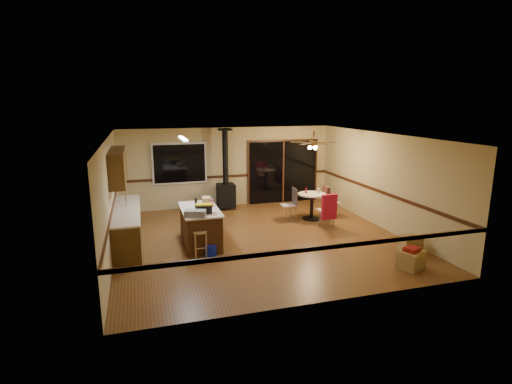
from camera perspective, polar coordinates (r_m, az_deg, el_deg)
name	(u,v)px	position (r m, az deg, el deg)	size (l,w,h in m)	color
floor	(259,238)	(10.26, 0.48, -6.63)	(7.00, 7.00, 0.00)	brown
ceiling	(260,136)	(9.71, 0.51, 7.99)	(7.00, 7.00, 0.00)	silver
wall_back	(229,167)	(13.24, -3.94, 3.57)	(7.00, 7.00, 0.00)	tan
wall_front	(321,231)	(6.75, 9.23, -5.59)	(7.00, 7.00, 0.00)	tan
wall_left	(110,198)	(9.52, -20.11, -0.82)	(7.00, 7.00, 0.00)	tan
wall_right	(382,181)	(11.41, 17.56, 1.52)	(7.00, 7.00, 0.00)	tan
chair_rail	(259,200)	(9.97, 0.49, -1.21)	(7.00, 7.00, 0.08)	#3A1D0E
window	(180,163)	(12.91, -10.87, 4.03)	(1.72, 0.10, 1.32)	black
sliding_door	(283,172)	(13.76, 3.88, 2.86)	(2.52, 0.10, 2.10)	black
lower_cabinets	(127,227)	(10.21, -17.90, -4.83)	(0.60, 3.00, 0.86)	#503414
countertop	(126,210)	(10.09, -18.07, -2.39)	(0.64, 3.04, 0.04)	beige
upper_cabinets	(118,167)	(10.08, -19.15, 3.46)	(0.35, 2.00, 0.80)	#503414
kitchen_island	(200,226)	(9.81, -7.96, -4.90)	(0.88, 1.68, 0.90)	#3E210F
wood_stove	(226,187)	(12.87, -4.33, 0.71)	(0.55, 0.50, 2.52)	black
ceiling_fan	(314,145)	(11.57, 8.23, 6.71)	(0.24, 0.24, 0.55)	brown
fluorescent_strip	(183,139)	(9.65, -10.40, 7.52)	(0.10, 1.20, 0.04)	white
toolbox_grey	(195,213)	(9.04, -8.68, -3.02)	(0.46, 0.26, 0.14)	slate
toolbox_black	(204,209)	(9.24, -7.39, -2.46)	(0.35, 0.19, 0.19)	black
toolbox_yellow_lid	(204,205)	(9.21, -7.41, -1.78)	(0.39, 0.20, 0.03)	gold
box_on_island	(206,201)	(10.03, -7.09, -1.26)	(0.21, 0.28, 0.19)	olive
bottle_dark	(196,203)	(9.70, -8.56, -1.60)	(0.07, 0.07, 0.25)	black
bottle_pink	(212,203)	(9.78, -6.27, -1.56)	(0.06, 0.06, 0.20)	#D84C8C
bottle_white	(204,200)	(10.17, -7.41, -1.15)	(0.05, 0.05, 0.16)	white
bar_stool	(200,243)	(9.13, -8.00, -7.28)	(0.33, 0.33, 0.59)	tan
blue_bucket	(210,250)	(9.21, -6.59, -8.21)	(0.30, 0.30, 0.25)	#0C1AA8
dining_table	(312,202)	(11.87, 7.97, -1.41)	(0.82, 0.82, 0.78)	black
glass_red	(306,191)	(11.82, 7.16, 0.21)	(0.06, 0.06, 0.16)	#590C14
glass_cream	(318,191)	(11.82, 8.91, 0.15)	(0.07, 0.07, 0.16)	beige
chair_left	(292,201)	(11.71, 5.14, -1.22)	(0.43, 0.42, 0.51)	tan
chair_near	(329,207)	(11.13, 10.35, -2.08)	(0.44, 0.48, 0.70)	tan
chair_right	(327,198)	(12.13, 10.07, -0.83)	(0.51, 0.47, 0.70)	tan
box_under_window	(196,205)	(12.88, -8.62, -1.91)	(0.45, 0.36, 0.36)	olive
box_corner_a	(411,260)	(9.04, 21.28, -8.99)	(0.50, 0.42, 0.38)	olive
box_corner_b	(410,244)	(10.01, 21.15, -6.93)	(0.45, 0.38, 0.36)	olive
box_small_red	(412,249)	(8.96, 21.40, -7.62)	(0.31, 0.26, 0.08)	maroon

